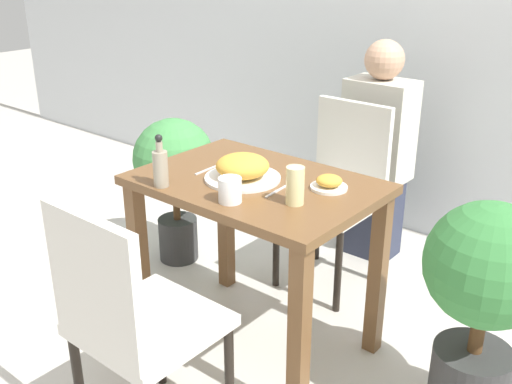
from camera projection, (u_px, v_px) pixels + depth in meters
name	position (u px, v px, depth m)	size (l,w,h in m)	color
ground_plane	(256.00, 340.00, 2.61)	(16.00, 16.00, 0.00)	beige
wall_back	(433.00, 6.00, 3.16)	(8.00, 0.05, 2.60)	silver
dining_table	(256.00, 213.00, 2.38)	(0.93, 0.64, 0.75)	brown
chair_near	(130.00, 317.00, 1.88)	(0.42, 0.42, 0.90)	silver
chair_far	(339.00, 184.00, 2.92)	(0.42, 0.42, 0.90)	silver
food_plate	(243.00, 168.00, 2.31)	(0.30, 0.30, 0.10)	white
side_plate	(329.00, 183.00, 2.23)	(0.14, 0.14, 0.05)	white
drink_cup	(230.00, 190.00, 2.11)	(0.08, 0.08, 0.09)	white
juice_glass	(295.00, 186.00, 2.09)	(0.07, 0.07, 0.14)	beige
sauce_bottle	(160.00, 167.00, 2.24)	(0.06, 0.06, 0.20)	gray
fork_utensil	(209.00, 169.00, 2.44)	(0.01, 0.17, 0.00)	silver
spoon_utensil	(279.00, 190.00, 2.23)	(0.02, 0.17, 0.00)	silver
potted_plant_left	(175.00, 169.00, 3.10)	(0.42, 0.42, 0.79)	#333333
potted_plant_right	(484.00, 293.00, 2.00)	(0.43, 0.43, 0.84)	#333333
person_figure	(377.00, 153.00, 3.15)	(0.34, 0.22, 1.17)	#2D3347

